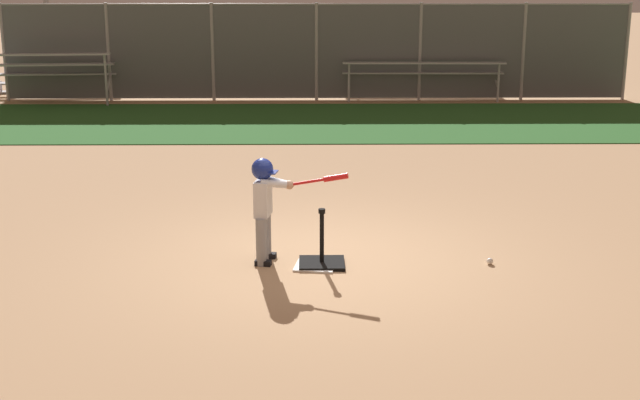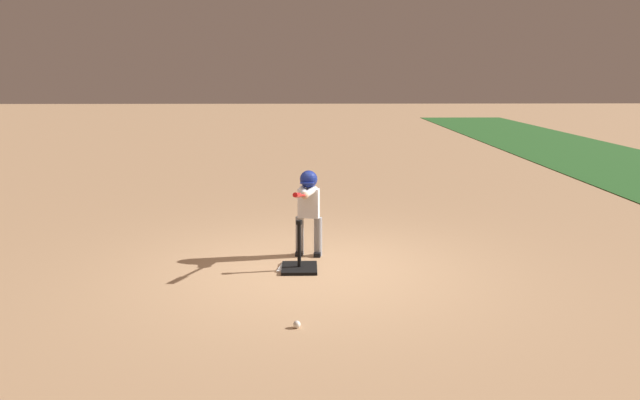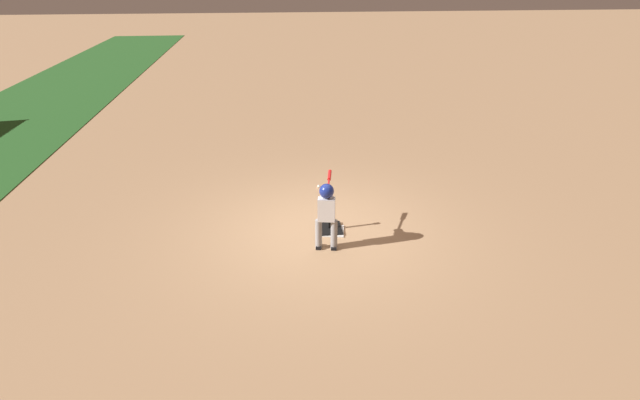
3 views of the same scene
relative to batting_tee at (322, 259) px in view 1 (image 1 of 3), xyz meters
name	(u,v)px [view 1 (image 1 of 3)]	position (x,y,z in m)	size (l,w,h in m)	color
ground_plane	(324,260)	(0.03, 0.17, -0.07)	(90.00, 90.00, 0.00)	tan
grass_outfield_strip	(318,122)	(0.03, 8.84, -0.06)	(56.00, 4.56, 0.02)	#286026
backstop_fence	(316,50)	(0.03, 11.79, 1.12)	(14.80, 0.08, 2.29)	#9E9EA3
home_plate	(315,265)	(-0.07, -0.04, -0.06)	(0.44, 0.44, 0.02)	white
batting_tee	(322,259)	(0.00, 0.00, 0.00)	(0.51, 0.46, 0.65)	black
batter_child	(266,197)	(-0.62, 0.12, 0.69)	(1.07, 0.39, 1.20)	gray
baseball	(490,261)	(1.89, 0.00, -0.04)	(0.07, 0.07, 0.07)	white
bleachers_far_left	(50,74)	(-6.32, 11.91, 0.53)	(3.35, 2.67, 1.23)	#ADAFB7
bleachers_far_right	(420,78)	(2.57, 12.30, 0.39)	(3.86, 2.00, 0.96)	#ADAFB7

